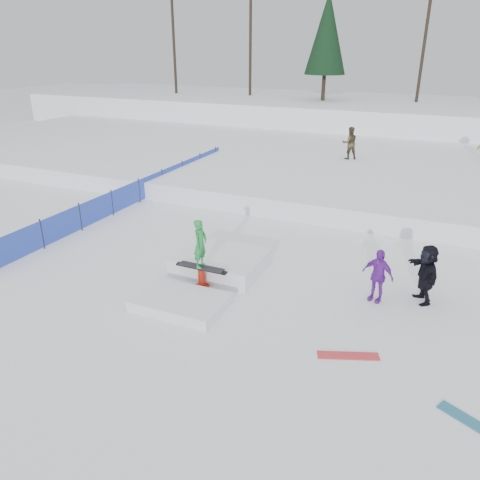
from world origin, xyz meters
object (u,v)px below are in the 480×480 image
at_px(walker_olive, 350,143).
at_px(jib_rail_feature, 211,270).
at_px(spectator_purple, 378,275).
at_px(spectator_dark, 426,274).
at_px(safety_fence, 139,190).

distance_m(walker_olive, jib_rail_feature, 14.49).
relative_size(spectator_purple, jib_rail_feature, 0.35).
relative_size(walker_olive, spectator_dark, 1.03).
bearing_deg(spectator_purple, spectator_dark, 39.59).
bearing_deg(walker_olive, jib_rail_feature, 56.81).
bearing_deg(safety_fence, spectator_dark, -18.62).
bearing_deg(spectator_purple, walker_olive, 123.26).
distance_m(safety_fence, spectator_purple, 12.06).
bearing_deg(safety_fence, jib_rail_feature, -40.16).
height_order(safety_fence, walker_olive, walker_olive).
height_order(safety_fence, spectator_purple, spectator_purple).
distance_m(spectator_purple, jib_rail_feature, 4.83).
relative_size(safety_fence, walker_olive, 9.25).
xyz_separation_m(spectator_purple, spectator_dark, (1.20, 0.47, 0.07)).
xyz_separation_m(safety_fence, jib_rail_feature, (6.38, -5.39, -0.25)).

